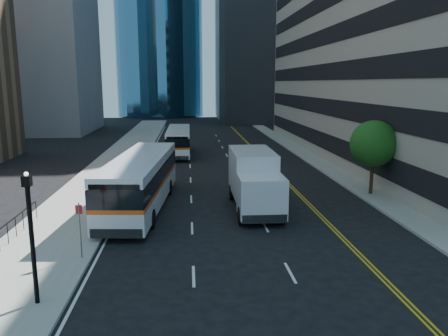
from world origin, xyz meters
The scene contains 9 objects.
ground centered at (0.00, 0.00, 0.00)m, with size 160.00×160.00×0.00m, color black.
sidewalk_west centered at (-10.50, 25.00, 0.07)m, with size 5.00×90.00×0.15m, color gray.
sidewalk_east centered at (9.00, 25.00, 0.07)m, with size 2.00×90.00×0.15m, color gray.
midrise_west centered at (-28.00, 52.00, 17.50)m, with size 18.00×18.00×35.00m, color gray.
street_tree centered at (9.00, 8.00, 3.64)m, with size 3.20×3.20×5.10m.
lamp_post centered at (-9.00, -6.00, 2.72)m, with size 0.28×0.28×4.56m.
bus_front centered at (-6.60, 6.11, 1.80)m, with size 3.91×12.96×3.29m.
bus_rear centered at (-4.68, 27.13, 1.55)m, with size 2.45×11.02×2.84m.
box_truck centered at (0.38, 5.28, 1.88)m, with size 2.63×7.44×3.56m.
Camera 1 is at (-3.62, -20.62, 7.73)m, focal length 35.00 mm.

